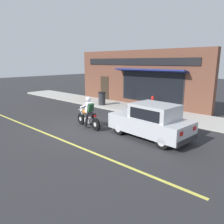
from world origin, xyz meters
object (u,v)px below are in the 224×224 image
object	(u,v)px
motorcycle_with_rider	(88,115)
fire_hydrant	(152,102)
trash_bin	(102,98)
car_hatchback	(151,121)

from	to	relation	value
motorcycle_with_rider	fire_hydrant	distance (m)	5.80
fire_hydrant	trash_bin	world-z (taller)	trash_bin
car_hatchback	motorcycle_with_rider	bearing A→B (deg)	104.35
car_hatchback	trash_bin	world-z (taller)	car_hatchback
car_hatchback	trash_bin	size ratio (longest dim) A/B	3.97
motorcycle_with_rider	trash_bin	xyz separation A→B (m)	(4.27, 3.30, -0.04)
car_hatchback	fire_hydrant	size ratio (longest dim) A/B	4.42
motorcycle_with_rider	car_hatchback	size ratio (longest dim) A/B	0.52
motorcycle_with_rider	car_hatchback	bearing A→B (deg)	-75.65
motorcycle_with_rider	fire_hydrant	world-z (taller)	motorcycle_with_rider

